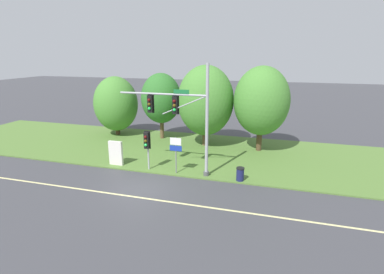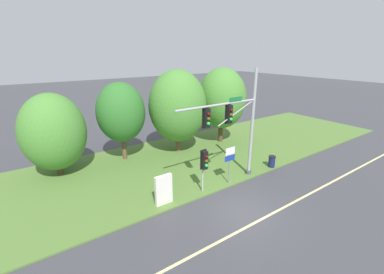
% 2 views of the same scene
% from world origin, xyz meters
% --- Properties ---
extents(ground_plane, '(160.00, 160.00, 0.00)m').
position_xyz_m(ground_plane, '(0.00, 0.00, 0.00)').
color(ground_plane, '#3D3D42').
extents(lane_stripe, '(36.00, 0.16, 0.01)m').
position_xyz_m(lane_stripe, '(0.00, -1.20, 0.00)').
color(lane_stripe, beige).
rests_on(lane_stripe, ground).
extents(grass_verge, '(48.00, 11.50, 0.10)m').
position_xyz_m(grass_verge, '(0.00, 8.25, 0.05)').
color(grass_verge, '#517533').
rests_on(grass_verge, ground).
extents(traffic_signal_mast, '(6.61, 0.49, 7.83)m').
position_xyz_m(traffic_signal_mast, '(1.95, 3.06, 4.50)').
color(traffic_signal_mast, '#9EA0A5').
rests_on(traffic_signal_mast, grass_verge).
extents(pedestrian_signal_near_kerb, '(0.46, 0.55, 2.98)m').
position_xyz_m(pedestrian_signal_near_kerb, '(-0.79, 2.86, 2.24)').
color(pedestrian_signal_near_kerb, '#9EA0A5').
rests_on(pedestrian_signal_near_kerb, grass_verge).
extents(route_sign_post, '(0.90, 0.08, 2.71)m').
position_xyz_m(route_sign_post, '(1.43, 2.88, 1.92)').
color(route_sign_post, slate).
rests_on(route_sign_post, grass_verge).
extents(tree_nearest_road, '(4.55, 4.55, 6.14)m').
position_xyz_m(tree_nearest_road, '(-8.12, 11.33, 3.39)').
color(tree_nearest_road, '#4C3823').
rests_on(tree_nearest_road, grass_verge).
extents(tree_left_of_mast, '(3.96, 3.96, 6.57)m').
position_xyz_m(tree_left_of_mast, '(-3.01, 11.29, 4.18)').
color(tree_left_of_mast, brown).
rests_on(tree_left_of_mast, grass_verge).
extents(tree_behind_signpost, '(5.13, 5.13, 7.44)m').
position_xyz_m(tree_behind_signpost, '(1.79, 10.20, 4.32)').
color(tree_behind_signpost, brown).
rests_on(tree_behind_signpost, grass_verge).
extents(tree_mid_verge, '(4.78, 4.78, 7.43)m').
position_xyz_m(tree_mid_verge, '(6.79, 10.00, 4.53)').
color(tree_mid_verge, '#4C3823').
rests_on(tree_mid_verge, grass_verge).
extents(info_kiosk, '(1.10, 0.24, 1.90)m').
position_xyz_m(info_kiosk, '(-3.62, 3.20, 1.04)').
color(info_kiosk, silver).
rests_on(info_kiosk, grass_verge).
extents(trash_bin, '(0.56, 0.56, 0.93)m').
position_xyz_m(trash_bin, '(6.06, 2.87, 0.57)').
color(trash_bin, '#191E4C').
rests_on(trash_bin, grass_verge).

